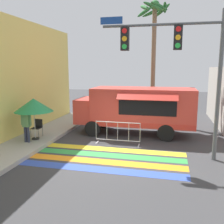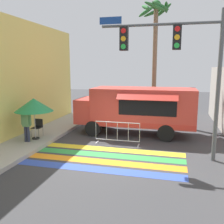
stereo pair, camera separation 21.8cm
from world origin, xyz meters
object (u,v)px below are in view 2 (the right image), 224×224
vendor_person (26,123)px  palm_tree (155,34)px  patio_umbrella (34,105)px  food_truck (134,107)px  barricade_front (117,133)px  folding_chair (38,126)px  traffic_signal_pole (177,55)px

vendor_person → palm_tree: palm_tree is taller
patio_umbrella → vendor_person: (-0.13, -0.52, -0.80)m
food_truck → barricade_front: food_truck is taller
food_truck → palm_tree: 5.72m
folding_chair → palm_tree: (5.34, 5.97, 5.07)m
food_truck → folding_chair: 5.20m
traffic_signal_pole → barricade_front: 4.55m
traffic_signal_pole → palm_tree: 7.33m
traffic_signal_pole → food_truck: bearing=123.1°
vendor_person → folding_chair: bearing=76.9°
food_truck → patio_umbrella: 5.26m
food_truck → vendor_person: 5.66m
food_truck → palm_tree: palm_tree is taller
traffic_signal_pole → vendor_person: 7.35m
food_truck → barricade_front: bearing=-102.7°
folding_chair → vendor_person: (0.05, -1.06, 0.37)m
barricade_front → food_truck: bearing=77.3°
folding_chair → palm_tree: size_ratio=0.11×
patio_umbrella → palm_tree: 9.18m
patio_umbrella → folding_chair: size_ratio=2.32×
folding_chair → palm_tree: 9.48m
barricade_front → palm_tree: bearing=78.5°
food_truck → traffic_signal_pole: bearing=-56.9°
folding_chair → barricade_front: 4.15m
folding_chair → palm_tree: bearing=46.9°
vendor_person → palm_tree: size_ratio=0.20×
patio_umbrella → folding_chair: (-0.18, 0.54, -1.16)m
traffic_signal_pole → patio_umbrella: 6.96m
folding_chair → food_truck: bearing=24.6°
food_truck → barricade_front: (-0.47, -2.11, -0.94)m
food_truck → folding_chair: (-4.62, -2.25, -0.79)m
food_truck → patio_umbrella: size_ratio=3.16×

